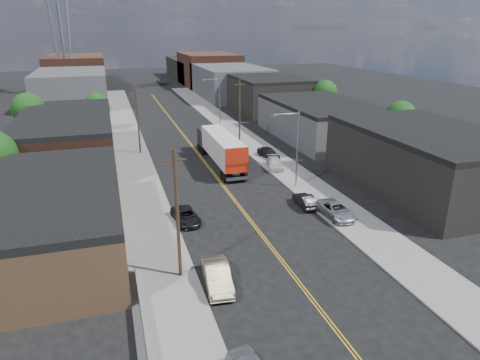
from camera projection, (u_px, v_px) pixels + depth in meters
ground at (179, 129)px, 79.53m from camera, size 260.00×260.00×0.00m
centerline at (195, 149)px, 66.04m from camera, size 0.32×120.00×0.01m
sidewalk_left at (132, 154)px, 63.37m from camera, size 5.00×140.00×0.15m
sidewalk_right at (253, 144)px, 68.67m from camera, size 5.00×140.00×0.15m
warehouse_tan at (47, 217)px, 35.80m from camera, size 12.00×22.00×5.60m
warehouse_brown at (67, 138)px, 59.01m from camera, size 12.00×26.00×6.60m
industrial_right_a at (428, 160)px, 48.50m from camera, size 14.00×22.00×7.10m
industrial_right_b at (321, 120)px, 72.05m from camera, size 14.00×24.00×6.10m
industrial_right_c at (267, 94)px, 95.18m from camera, size 14.00×22.00×7.60m
skyline_left_a at (72, 87)px, 104.09m from camera, size 16.00×30.00×8.00m
skyline_right_a at (230, 82)px, 115.24m from camera, size 16.00×30.00×8.00m
skyline_left_b at (77, 73)px, 126.24m from camera, size 16.00×26.00×10.00m
skyline_right_b at (209, 70)px, 137.39m from camera, size 16.00×26.00×10.00m
skyline_left_c at (80, 72)px, 144.73m from camera, size 16.00×40.00×7.00m
skyline_right_c at (196, 69)px, 155.89m from camera, size 16.00×40.00×7.00m
streetlight_near at (294, 144)px, 48.38m from camera, size 3.39×0.25×9.00m
streetlight_far at (218, 98)px, 79.86m from camera, size 3.39×0.25×9.00m
utility_pole_left_near at (177, 215)px, 30.55m from camera, size 1.60×0.26×10.00m
utility_pole_left_far at (138, 120)px, 62.03m from camera, size 1.60×0.26×10.00m
utility_pole_right at (240, 110)px, 69.30m from camera, size 1.60×0.26×10.00m
chainlink_fence at (144, 334)px, 25.29m from camera, size 0.05×16.00×1.22m
tree_left_mid at (29, 111)px, 66.52m from camera, size 5.10×5.04×8.37m
tree_left_far at (97, 106)px, 75.91m from camera, size 4.35×4.20×6.97m
tree_right_near at (401, 118)px, 64.69m from camera, size 4.60×4.48×7.44m
tree_right_far at (325, 94)px, 86.17m from camera, size 4.85×4.76×7.91m
semi_truck at (219, 146)px, 58.24m from camera, size 3.00×16.87×4.42m
car_left_b at (217, 276)px, 30.86m from camera, size 2.23×5.16×1.65m
car_left_c at (186, 216)px, 41.12m from camera, size 2.58×4.78×1.27m
car_right_oncoming at (305, 200)px, 44.74m from camera, size 1.64×4.15×1.34m
car_right_lot_a at (336, 210)px, 41.96m from camera, size 2.62×5.20×1.41m
car_right_lot_b at (275, 163)px, 56.59m from camera, size 2.82×4.80×1.31m
car_right_lot_c at (268, 152)px, 61.23m from camera, size 2.49×4.48×1.44m
car_ahead_truck at (219, 139)px, 69.26m from camera, size 2.57×5.20×1.42m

